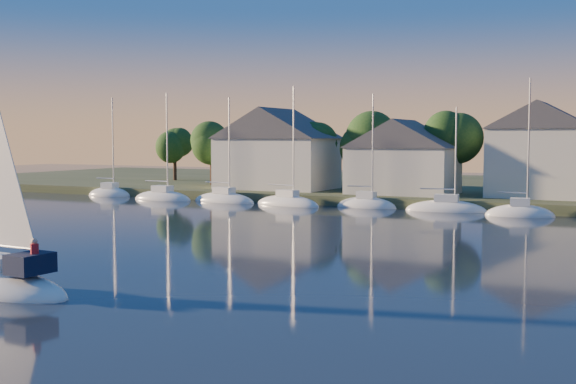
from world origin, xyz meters
The scene contains 8 objects.
ground centered at (0.00, 0.00, 0.00)m, with size 260.00×260.00×0.00m, color black.
shoreline_land centered at (0.00, 75.00, 0.00)m, with size 160.00×50.00×2.00m, color #323D24.
wooden_dock centered at (0.00, 52.00, 0.00)m, with size 120.00×3.00×1.00m, color brown.
clubhouse_west centered at (-22.00, 58.00, 5.93)m, with size 13.65×9.45×9.64m.
clubhouse_centre centered at (-6.00, 57.00, 5.13)m, with size 11.55×8.40×8.08m.
clubhouse_east centered at (8.00, 59.00, 6.00)m, with size 10.50×8.40×9.80m.
tree_line centered at (2.00, 63.00, 7.18)m, with size 93.40×5.40×8.90m.
moored_fleet centered at (4.00, 49.00, 0.10)m, with size 95.50×2.40×12.05m.
Camera 1 is at (17.80, -18.88, 7.02)m, focal length 45.00 mm.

